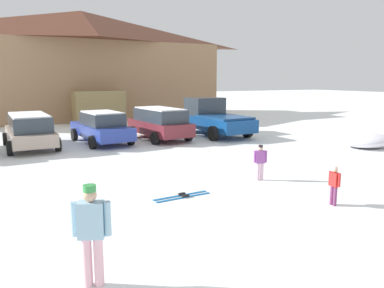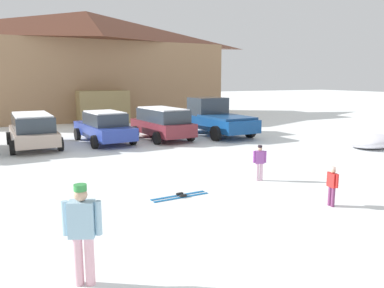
% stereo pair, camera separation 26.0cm
% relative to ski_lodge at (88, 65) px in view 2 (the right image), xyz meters
% --- Properties ---
extents(ski_lodge, '(21.95, 9.73, 8.68)m').
position_rel_ski_lodge_xyz_m(ski_lodge, '(0.00, 0.00, 0.00)').
color(ski_lodge, '#987350').
rests_on(ski_lodge, ground).
extents(parked_beige_suv, '(2.33, 4.78, 1.64)m').
position_rel_ski_lodge_xyz_m(parked_beige_suv, '(-5.32, -13.12, -3.52)').
color(parked_beige_suv, '#B49E8E').
rests_on(parked_beige_suv, ground).
extents(parked_blue_hatchback, '(2.51, 4.95, 1.62)m').
position_rel_ski_lodge_xyz_m(parked_blue_hatchback, '(-1.93, -13.15, -3.58)').
color(parked_blue_hatchback, '#2A3FA1').
rests_on(parked_blue_hatchback, ground).
extents(parked_maroon_van, '(2.49, 4.56, 1.72)m').
position_rel_ski_lodge_xyz_m(parked_maroon_van, '(1.15, -13.51, -3.48)').
color(parked_maroon_van, maroon).
rests_on(parked_maroon_van, ground).
extents(pickup_truck, '(2.68, 5.56, 2.15)m').
position_rel_ski_lodge_xyz_m(pickup_truck, '(4.55, -13.34, -3.41)').
color(pickup_truck, navy).
rests_on(pickup_truck, ground).
extents(skier_adult_in_blue_parka, '(0.57, 0.38, 1.67)m').
position_rel_ski_lodge_xyz_m(skier_adult_in_blue_parka, '(-5.42, -26.56, -3.46)').
color(skier_adult_in_blue_parka, '#EAAFBE').
rests_on(skier_adult_in_blue_parka, ground).
extents(skier_child_in_red_jacket, '(0.17, 0.39, 1.05)m').
position_rel_ski_lodge_xyz_m(skier_child_in_red_jacket, '(1.03, -25.56, -3.81)').
color(skier_child_in_red_jacket, '#71335E').
rests_on(skier_child_in_red_jacket, ground).
extents(skier_child_in_purple_jacket, '(0.40, 0.27, 1.16)m').
position_rel_ski_lodge_xyz_m(skier_child_in_purple_jacket, '(0.84, -22.70, -3.75)').
color(skier_child_in_purple_jacket, '#E1B1CB').
rests_on(skier_child_in_purple_jacket, ground).
extents(pair_of_skis, '(1.70, 0.39, 0.08)m').
position_rel_ski_lodge_xyz_m(pair_of_skis, '(-2.17, -23.11, -4.38)').
color(pair_of_skis, '#1767AD').
rests_on(pair_of_skis, ground).
extents(plowed_snow_pile, '(2.66, 2.13, 0.68)m').
position_rel_ski_lodge_xyz_m(plowed_snow_pile, '(9.08, -20.28, -4.06)').
color(plowed_snow_pile, white).
rests_on(plowed_snow_pile, ground).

